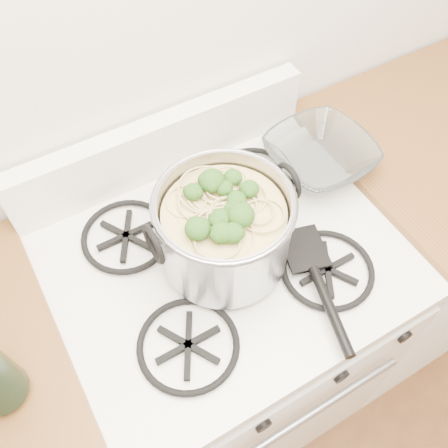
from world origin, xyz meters
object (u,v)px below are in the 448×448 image
stock_pot (224,229)px  glass_bowl (319,160)px  spatula (304,247)px  gas_range (225,338)px

stock_pot → glass_bowl: bearing=18.1°
stock_pot → spatula: stock_pot is taller
gas_range → stock_pot: 0.58m
glass_bowl → stock_pot: bearing=-161.9°
gas_range → glass_bowl: (0.33, 0.11, 0.50)m
gas_range → stock_pot: stock_pot is taller
stock_pot → glass_bowl: stock_pot is taller
gas_range → spatula: size_ratio=2.98×
gas_range → stock_pot: (-0.01, -0.00, 0.58)m
gas_range → spatula: bearing=-29.7°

